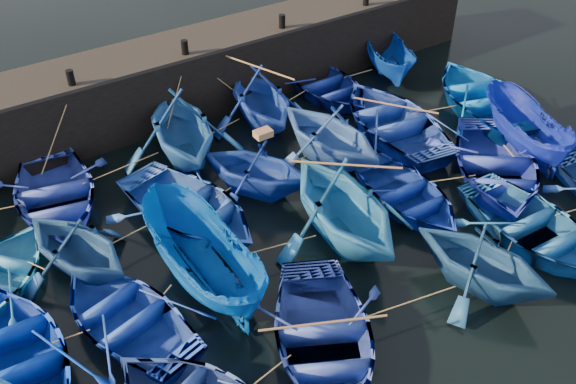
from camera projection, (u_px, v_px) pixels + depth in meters
ground at (353, 272)px, 17.44m from camera, size 120.00×120.00×0.00m
quay_wall at (178, 79)px, 23.58m from camera, size 26.00×2.50×2.50m
quay_top at (174, 46)px, 22.78m from camera, size 26.00×2.50×0.12m
bollard_1 at (71, 78)px, 20.24m from camera, size 0.24×0.24×0.50m
bollard_2 at (185, 47)px, 22.00m from camera, size 0.24×0.24×0.50m
bollard_3 at (282, 21)px, 23.75m from camera, size 0.24×0.24×0.50m
boat_1 at (54, 195)px, 19.29m from camera, size 4.58×5.70×1.05m
boat_2 at (181, 127)px, 21.00m from camera, size 5.04×5.52×2.49m
boat_3 at (260, 97)px, 22.74m from camera, size 4.43×4.91×2.28m
boat_4 at (326, 85)px, 24.82m from camera, size 3.36×4.68×0.97m
boat_5 at (390, 59)px, 25.95m from camera, size 3.09×4.36×1.58m
boat_7 at (76, 245)px, 16.87m from camera, size 4.28×4.58×1.95m
boat_8 at (189, 208)px, 18.77m from camera, size 4.85×5.87×1.06m
boat_9 at (256, 167)px, 19.66m from camera, size 4.76×4.90×1.97m
boat_10 at (330, 132)px, 20.90m from camera, size 4.34×4.85×2.30m
boat_11 at (394, 120)px, 22.58m from camera, size 4.74×6.07×1.15m
boat_12 at (482, 97)px, 23.92m from camera, size 5.45×6.45×1.14m
boat_13 at (10, 361)px, 14.41m from camera, size 4.26×5.74×1.14m
boat_14 at (127, 316)px, 15.60m from camera, size 4.27×5.18×0.94m
boat_15 at (201, 259)px, 16.43m from camera, size 2.07×5.10×1.95m
boat_16 at (343, 204)px, 17.73m from camera, size 4.73×5.33×2.58m
boat_17 at (407, 195)px, 19.43m from camera, size 3.23×4.39×0.88m
boat_18 at (495, 166)px, 20.42m from camera, size 6.39×6.71×1.13m
boat_19 at (524, 130)px, 21.60m from camera, size 2.84×4.67×1.69m
boat_22 at (323, 339)px, 14.98m from camera, size 5.48×6.09×1.04m
boat_23 at (484, 260)px, 16.38m from camera, size 4.25×4.60×2.01m
boat_24 at (535, 228)px, 18.12m from camera, size 3.74×5.08×1.02m
wooden_crate at (263, 133)px, 19.12m from camera, size 0.52×0.37×0.22m
mooring_ropes at (252, 160)px, 20.09m from camera, size 17.85×11.80×2.10m
loose_oars at (331, 150)px, 18.95m from camera, size 10.04×11.64×1.61m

